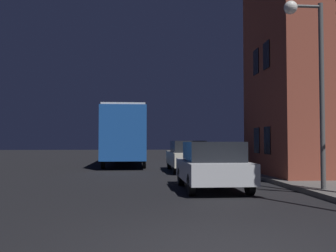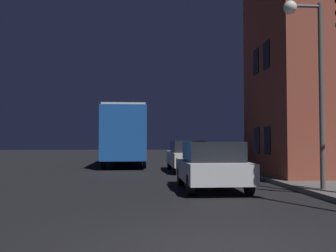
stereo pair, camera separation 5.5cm
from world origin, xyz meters
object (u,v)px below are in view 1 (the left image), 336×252
at_px(bus, 126,132).
at_px(car_near_lane, 212,165).
at_px(streetlamp, 311,62).
at_px(car_mid_lane, 187,155).

distance_m(bus, car_near_lane, 12.78).
relative_size(streetlamp, car_near_lane, 1.43).
distance_m(streetlamp, car_mid_lane, 9.27).
xyz_separation_m(streetlamp, car_near_lane, (-2.64, 1.26, -3.04)).
distance_m(bus, car_mid_lane, 6.26).
xyz_separation_m(bus, car_mid_lane, (3.24, -5.19, -1.31)).
height_order(streetlamp, car_near_lane, streetlamp).
height_order(bus, car_near_lane, bus).
bearing_deg(bus, car_mid_lane, -58.03).
distance_m(streetlamp, bus, 14.85).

